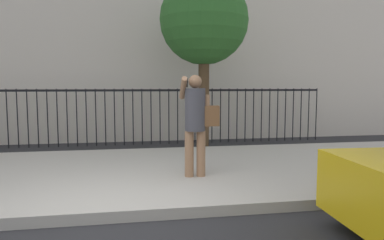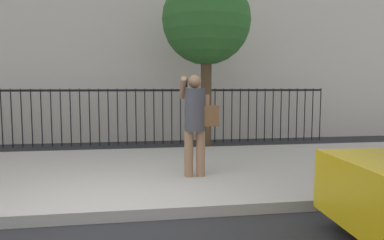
% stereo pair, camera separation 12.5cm
% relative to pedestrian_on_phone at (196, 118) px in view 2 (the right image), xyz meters
% --- Properties ---
extents(ground_plane, '(60.00, 60.00, 0.00)m').
position_rel_pedestrian_on_phone_xyz_m(ground_plane, '(-1.39, -1.52, -1.14)').
color(ground_plane, '#28282B').
extents(sidewalk, '(28.00, 4.40, 0.15)m').
position_rel_pedestrian_on_phone_xyz_m(sidewalk, '(-1.39, 0.68, -1.07)').
color(sidewalk, '#B2ADA3').
rests_on(sidewalk, ground).
extents(iron_fence, '(12.03, 0.04, 1.60)m').
position_rel_pedestrian_on_phone_xyz_m(iron_fence, '(-1.39, 4.38, -0.12)').
color(iron_fence, black).
rests_on(iron_fence, ground).
extents(pedestrian_on_phone, '(0.66, 0.50, 1.71)m').
position_rel_pedestrian_on_phone_xyz_m(pedestrian_on_phone, '(0.00, 0.00, 0.00)').
color(pedestrian_on_phone, '#936B4C').
rests_on(pedestrian_on_phone, sidewalk).
extents(street_tree_near, '(2.25, 2.25, 4.46)m').
position_rel_pedestrian_on_phone_xyz_m(street_tree_near, '(0.79, 3.20, 2.16)').
color(street_tree_near, '#4C3823').
rests_on(street_tree_near, ground).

